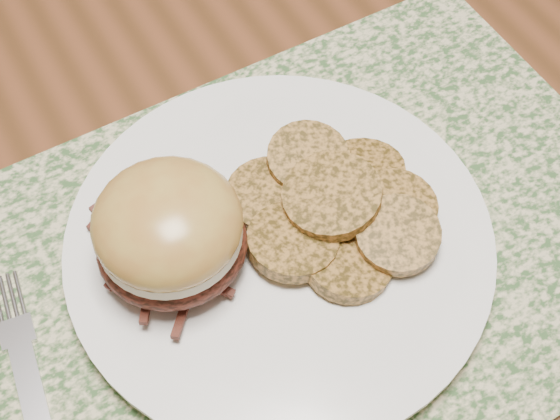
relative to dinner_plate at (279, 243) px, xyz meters
name	(u,v)px	position (x,y,z in m)	size (l,w,h in m)	color
ground	(447,399)	(0.31, 0.01, -0.76)	(3.50, 3.50, 0.00)	brown
placemat	(319,249)	(0.02, -0.01, -0.01)	(0.45, 0.33, 0.00)	#35572C
dinner_plate	(279,243)	(0.00, 0.00, 0.00)	(0.26, 0.26, 0.02)	white
pork_sandwich	(169,232)	(-0.06, 0.02, 0.04)	(0.11, 0.11, 0.07)	black
roasted_potatoes	(336,207)	(0.04, 0.00, 0.02)	(0.14, 0.15, 0.03)	olive
fork	(33,398)	(-0.18, -0.02, -0.01)	(0.04, 0.18, 0.00)	silver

